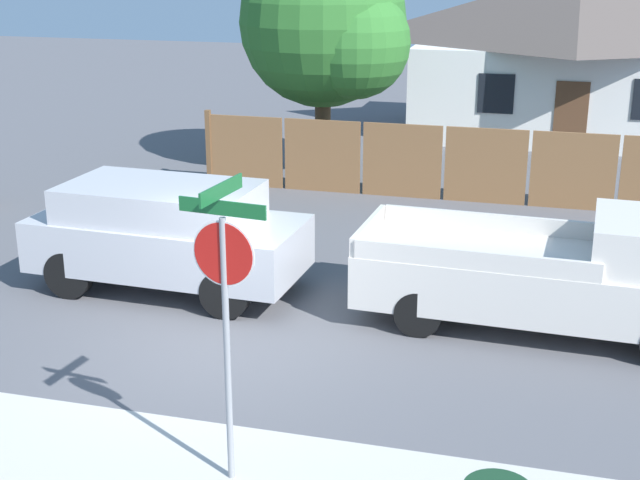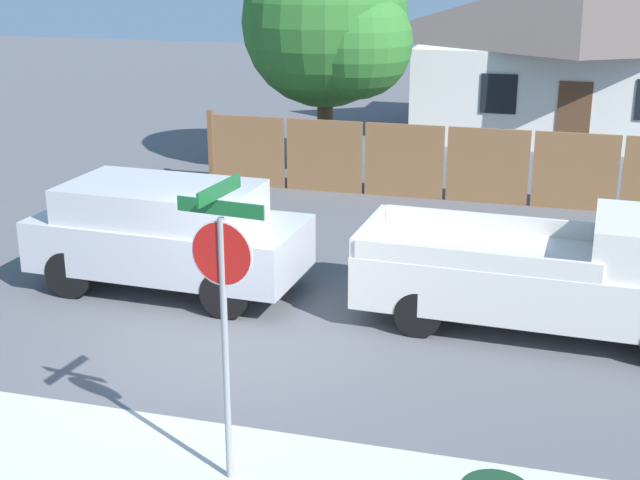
% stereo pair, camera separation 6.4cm
% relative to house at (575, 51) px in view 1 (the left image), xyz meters
% --- Properties ---
extents(ground_plane, '(80.00, 80.00, 0.00)m').
position_rel_house_xyz_m(ground_plane, '(-4.62, -17.17, -2.52)').
color(ground_plane, '#56565B').
extents(wooden_fence, '(15.19, 0.12, 1.79)m').
position_rel_house_xyz_m(wooden_fence, '(-0.86, -8.44, -1.67)').
color(wooden_fence, brown).
rests_on(wooden_fence, ground).
extents(house, '(9.88, 6.07, 4.85)m').
position_rel_house_xyz_m(house, '(0.00, 0.00, 0.00)').
color(house, white).
rests_on(house, ground).
extents(oak_tree, '(4.31, 4.10, 5.77)m').
position_rel_house_xyz_m(oak_tree, '(-5.86, -6.65, 1.10)').
color(oak_tree, brown).
rests_on(oak_tree, ground).
extents(red_suv, '(4.56, 2.17, 1.79)m').
position_rel_house_xyz_m(red_suv, '(-6.44, -15.16, -1.53)').
color(red_suv, '#B7B7BC').
rests_on(red_suv, ground).
extents(orange_pickup, '(5.63, 2.25, 1.84)m').
position_rel_house_xyz_m(orange_pickup, '(-0.06, -15.17, -1.64)').
color(orange_pickup, silver).
rests_on(orange_pickup, ground).
extents(stop_sign, '(0.95, 0.86, 3.31)m').
position_rel_house_xyz_m(stop_sign, '(-3.45, -20.20, -0.26)').
color(stop_sign, gray).
rests_on(stop_sign, ground).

